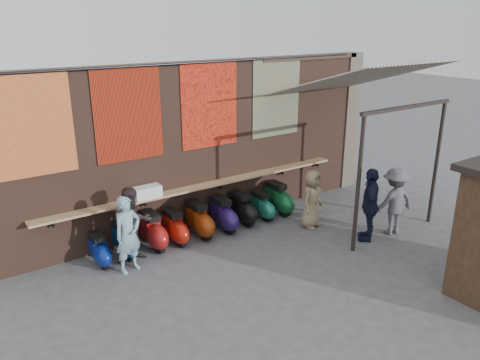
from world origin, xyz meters
The scene contains 30 objects.
ground centered at (0.00, 0.00, 0.00)m, with size 70.00×70.00×0.00m, color #474749.
brick_wall centered at (0.00, 2.70, 2.00)m, with size 10.00×0.40×4.00m, color brown.
pier_right centered at (5.20, 2.70, 2.00)m, with size 0.50×0.50×4.00m, color #4C4238.
eating_counter centered at (0.00, 2.33, 1.10)m, with size 8.00×0.32×0.05m, color #9E7A51.
shelf_box centered at (-1.47, 2.30, 1.26)m, with size 0.61×0.30×0.27m, color white.
tapestry_redgold centered at (-3.60, 2.48, 3.00)m, with size 1.50×0.02×2.00m, color maroon.
tapestry_sun centered at (-1.70, 2.48, 3.00)m, with size 1.50×0.02×2.00m, color red.
tapestry_orange centered at (0.30, 2.48, 3.00)m, with size 1.50×0.02×2.00m, color red.
tapestry_multi centered at (2.30, 2.48, 3.00)m, with size 1.50×0.02×2.00m, color navy.
hang_rail centered at (0.00, 2.47, 3.98)m, with size 0.06×0.06×9.50m, color black.
scooter_stool_0 centered at (-2.76, 1.97, 0.34)m, with size 0.32×0.72×0.68m, color navy, non-canonical shape.
scooter_stool_1 centered at (-2.18, 2.03, 0.38)m, with size 0.36×0.79×0.75m, color navy, non-canonical shape.
scooter_stool_2 centered at (-1.51, 2.04, 0.42)m, with size 0.39×0.87×0.83m, color #A41915, non-canonical shape.
scooter_stool_3 centered at (-0.99, 2.00, 0.39)m, with size 0.37×0.81×0.77m, color #9E180C, non-canonical shape.
scooter_stool_4 centered at (-0.36, 1.98, 0.42)m, with size 0.39×0.88×0.83m, color maroon, non-canonical shape.
scooter_stool_5 centered at (0.29, 1.95, 0.41)m, with size 0.39×0.86×0.82m, color #241552, non-canonical shape.
scooter_stool_6 centered at (0.90, 2.02, 0.40)m, with size 0.37×0.83×0.79m, color black, non-canonical shape.
scooter_stool_7 centered at (1.49, 1.97, 0.35)m, with size 0.33×0.73×0.69m, color #196654, non-canonical shape.
scooter_stool_8 centered at (2.06, 2.02, 0.41)m, with size 0.39×0.87×0.83m, color #10522A, non-canonical shape.
diner_left centered at (-2.32, 1.40, 0.81)m, with size 0.59×0.39×1.62m, color #779EAD.
diner_right centered at (-2.06, 1.75, 0.82)m, with size 0.80×0.62×1.64m, color #2D2326.
shopper_navy centered at (2.80, -0.39, 0.87)m, with size 1.02×0.42×1.74m, color black.
shopper_grey centered at (3.55, -0.49, 0.82)m, with size 1.05×0.61×1.63m, color #535358.
shopper_tan centered at (2.21, 0.90, 0.73)m, with size 0.72×0.47×1.46m, color #857554.
stall_shelf centered at (3.28, -2.73, 0.89)m, with size 1.86×0.10×0.06m, color #473321.
awning_canvas centered at (3.50, 0.90, 3.55)m, with size 3.20×3.40×0.03m, color beige.
awning_ledger centered at (3.50, 2.49, 3.95)m, with size 3.30×0.08×0.12m, color #33261C.
awning_header centered at (3.50, -0.60, 3.08)m, with size 3.00×0.08×0.08m, color black.
awning_post_left centered at (2.10, -0.60, 1.55)m, with size 0.09×0.09×3.10m, color black.
awning_post_right centered at (4.90, -0.60, 1.55)m, with size 0.09×0.09×3.10m, color black.
Camera 1 is at (-5.32, -6.87, 4.89)m, focal length 35.00 mm.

